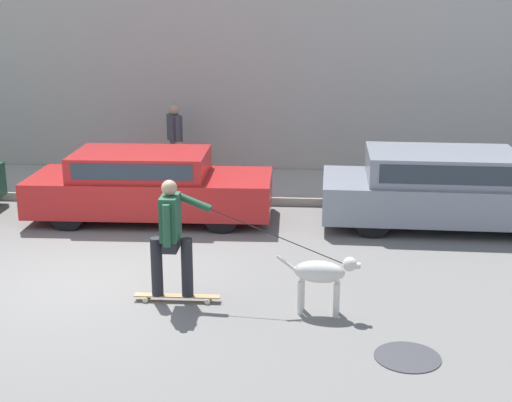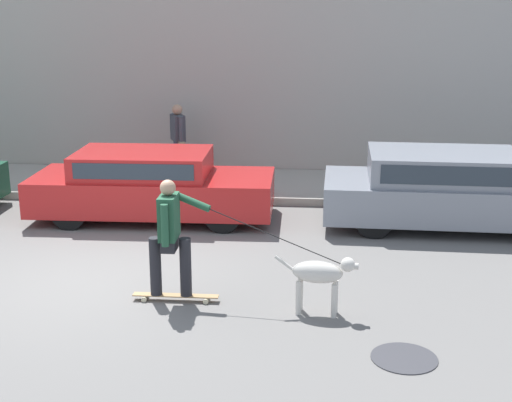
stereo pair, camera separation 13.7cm
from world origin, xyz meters
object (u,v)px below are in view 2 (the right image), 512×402
(dog, at_px, (320,275))
(parked_car_2, at_px, (450,190))
(parked_car_1, at_px, (151,186))
(skateboarder, at_px, (170,234))
(pedestrian_with_bag, at_px, (178,137))

(dog, bearing_deg, parked_car_2, 67.04)
(parked_car_1, xyz_separation_m, parked_car_2, (5.27, 0.00, 0.04))
(skateboarder, bearing_deg, parked_car_2, 40.85)
(parked_car_2, bearing_deg, dog, -118.25)
(parked_car_1, distance_m, parked_car_2, 5.27)
(parked_car_1, distance_m, skateboarder, 3.83)
(pedestrian_with_bag, bearing_deg, parked_car_2, 127.23)
(parked_car_1, relative_size, parked_car_2, 0.97)
(skateboarder, distance_m, pedestrian_with_bag, 6.48)
(parked_car_1, bearing_deg, skateboarder, -74.20)
(dog, height_order, pedestrian_with_bag, pedestrian_with_bag)
(dog, relative_size, skateboarder, 0.38)
(parked_car_2, bearing_deg, skateboarder, -137.06)
(parked_car_1, relative_size, dog, 4.13)
(dog, distance_m, skateboarder, 1.98)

